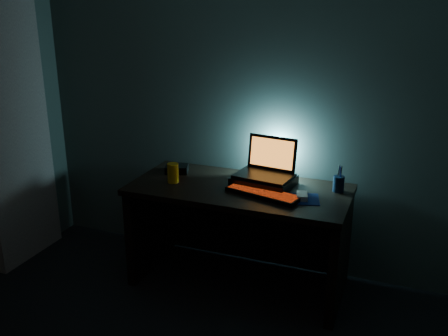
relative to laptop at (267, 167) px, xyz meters
name	(u,v)px	position (x,y,z in m)	size (l,w,h in m)	color
room	(94,207)	(-0.15, -1.77, 0.38)	(3.50, 4.00, 2.50)	black
desk	(241,218)	(-0.15, -0.10, -0.38)	(1.50, 0.70, 0.75)	black
curtain	(14,116)	(-1.86, -0.35, 0.28)	(0.06, 0.65, 2.30)	beige
riser	(264,181)	(-0.01, -0.05, -0.09)	(0.40, 0.30, 0.06)	black
laptop	(267,167)	(0.00, 0.00, 0.00)	(0.41, 0.33, 0.26)	black
keyboard	(263,193)	(0.05, -0.24, -0.10)	(0.53, 0.28, 0.03)	black
mousepad	(302,199)	(0.30, -0.21, -0.12)	(0.22, 0.20, 0.00)	#0C1C54
mouse	(302,196)	(0.30, -0.21, -0.10)	(0.07, 0.11, 0.03)	#959499
pen_cup	(339,184)	(0.49, 0.01, -0.07)	(0.08, 0.08, 0.11)	black
juice_glass	(173,173)	(-0.62, -0.23, -0.05)	(0.08, 0.08, 0.14)	orange
router	(177,169)	(-0.69, -0.03, -0.09)	(0.20, 0.18, 0.05)	black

